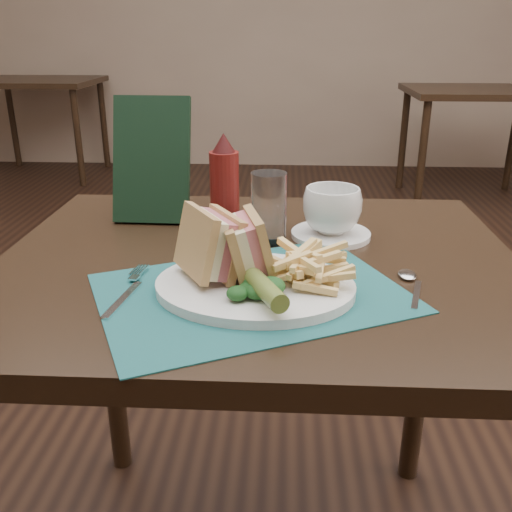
# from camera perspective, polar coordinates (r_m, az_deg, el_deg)

# --- Properties ---
(floor) EXTENTS (7.00, 7.00, 0.00)m
(floor) POSITION_cam_1_polar(r_m,az_deg,el_deg) (1.81, 0.99, -16.43)
(floor) COLOR black
(floor) RESTS_ON ground
(wall_back) EXTENTS (6.00, 0.00, 6.00)m
(wall_back) POSITION_cam_1_polar(r_m,az_deg,el_deg) (5.04, 2.49, 9.09)
(wall_back) COLOR gray
(wall_back) RESTS_ON ground
(table_main) EXTENTS (0.90, 0.75, 0.75)m
(table_main) POSITION_cam_1_polar(r_m,az_deg,el_deg) (1.18, 0.16, -17.21)
(table_main) COLOR black
(table_main) RESTS_ON ground
(table_bg_left) EXTENTS (0.90, 0.75, 0.75)m
(table_bg_left) POSITION_cam_1_polar(r_m,az_deg,el_deg) (4.91, -20.53, 11.86)
(table_bg_left) COLOR black
(table_bg_left) RESTS_ON ground
(table_bg_right) EXTENTS (0.90, 0.75, 0.75)m
(table_bg_right) POSITION_cam_1_polar(r_m,az_deg,el_deg) (4.16, 20.69, 10.24)
(table_bg_right) COLOR black
(table_bg_right) RESTS_ON ground
(placemat) EXTENTS (0.53, 0.47, 0.00)m
(placemat) POSITION_cam_1_polar(r_m,az_deg,el_deg) (0.86, -0.49, -3.70)
(placemat) COLOR #1B5656
(placemat) RESTS_ON table_main
(plate) EXTENTS (0.32, 0.26, 0.01)m
(plate) POSITION_cam_1_polar(r_m,az_deg,el_deg) (0.86, -0.11, -3.08)
(plate) COLOR white
(plate) RESTS_ON placemat
(sandwich_half_a) EXTENTS (0.12, 0.13, 0.11)m
(sandwich_half_a) POSITION_cam_1_polar(r_m,az_deg,el_deg) (0.85, -6.01, 1.06)
(sandwich_half_a) COLOR tan
(sandwich_half_a) RESTS_ON plate
(sandwich_half_b) EXTENTS (0.10, 0.12, 0.10)m
(sandwich_half_b) POSITION_cam_1_polar(r_m,az_deg,el_deg) (0.85, -2.35, 0.93)
(sandwich_half_b) COLOR tan
(sandwich_half_b) RESTS_ON plate
(kale_garnish) EXTENTS (0.11, 0.08, 0.03)m
(kale_garnish) POSITION_cam_1_polar(r_m,az_deg,el_deg) (0.80, 0.51, -3.23)
(kale_garnish) COLOR #153A18
(kale_garnish) RESTS_ON plate
(pickle_spear) EXTENTS (0.07, 0.12, 0.03)m
(pickle_spear) POSITION_cam_1_polar(r_m,az_deg,el_deg) (0.78, 0.77, -3.15)
(pickle_spear) COLOR #596C29
(pickle_spear) RESTS_ON plate
(fries_pile) EXTENTS (0.18, 0.20, 0.06)m
(fries_pile) POSITION_cam_1_polar(r_m,az_deg,el_deg) (0.85, 5.17, -0.40)
(fries_pile) COLOR #ECC776
(fries_pile) RESTS_ON plate
(fork) EXTENTS (0.06, 0.17, 0.01)m
(fork) POSITION_cam_1_polar(r_m,az_deg,el_deg) (0.88, -12.69, -3.14)
(fork) COLOR silver
(fork) RESTS_ON placemat
(spoon) EXTENTS (0.07, 0.15, 0.01)m
(spoon) POSITION_cam_1_polar(r_m,az_deg,el_deg) (0.90, 15.44, -2.90)
(spoon) COLOR silver
(spoon) RESTS_ON table_main
(saucer) EXTENTS (0.18, 0.18, 0.01)m
(saucer) POSITION_cam_1_polar(r_m,az_deg,el_deg) (1.09, 7.48, 2.16)
(saucer) COLOR white
(saucer) RESTS_ON table_main
(coffee_cup) EXTENTS (0.13, 0.13, 0.09)m
(coffee_cup) POSITION_cam_1_polar(r_m,az_deg,el_deg) (1.08, 7.60, 4.57)
(coffee_cup) COLOR white
(coffee_cup) RESTS_ON saucer
(drinking_glass) EXTENTS (0.07, 0.07, 0.13)m
(drinking_glass) POSITION_cam_1_polar(r_m,az_deg,el_deg) (1.04, 1.28, 4.83)
(drinking_glass) COLOR white
(drinking_glass) RESTS_ON table_main
(ketchup_bottle) EXTENTS (0.07, 0.07, 0.19)m
(ketchup_bottle) POSITION_cam_1_polar(r_m,az_deg,el_deg) (1.12, -3.18, 7.48)
(ketchup_bottle) COLOR #5E1310
(ketchup_bottle) RESTS_ON table_main
(check_presenter) EXTENTS (0.16, 0.10, 0.25)m
(check_presenter) POSITION_cam_1_polar(r_m,az_deg,el_deg) (1.18, -10.39, 9.43)
(check_presenter) COLOR black
(check_presenter) RESTS_ON table_main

